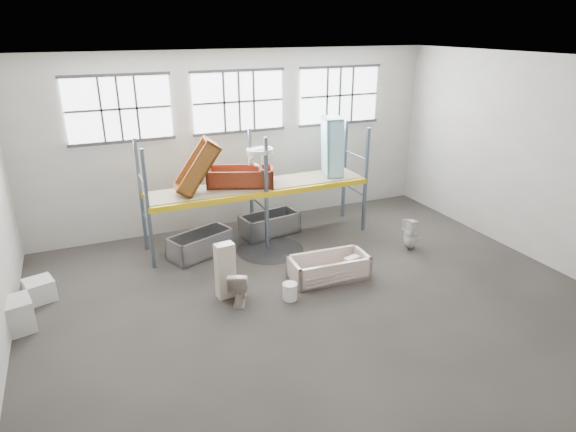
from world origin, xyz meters
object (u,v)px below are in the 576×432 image
bathtub_beige (329,267)px  toilet_white (411,234)px  cistern_tall (225,271)px  steel_tub_left (201,244)px  toilet_beige (239,286)px  steel_tub_right (270,224)px  blue_tub_upright (332,147)px  carton_near (11,317)px  bucket (290,291)px  rust_tub_flat (241,177)px

bathtub_beige → toilet_white: size_ratio=2.14×
cistern_tall → steel_tub_left: 2.30m
toilet_beige → steel_tub_right: 3.72m
steel_tub_left → blue_tub_upright: size_ratio=0.98×
steel_tub_right → carton_near: (-6.37, -2.45, 0.02)m
toilet_white → bucket: 4.16m
steel_tub_left → rust_tub_flat: rust_tub_flat is taller
bucket → rust_tub_flat: bearing=88.6°
cistern_tall → toilet_white: bearing=-1.6°
toilet_white → steel_tub_left: toilet_white is taller
bucket → carton_near: (-5.44, 1.07, 0.13)m
steel_tub_right → rust_tub_flat: size_ratio=0.94×
toilet_beige → steel_tub_left: size_ratio=0.46×
toilet_beige → blue_tub_upright: 5.24m
steel_tub_right → blue_tub_upright: 2.80m
toilet_beige → cistern_tall: bearing=-33.9°
bathtub_beige → rust_tub_flat: 3.49m
cistern_tall → bucket: size_ratio=3.33×
toilet_white → rust_tub_flat: (-3.92, 2.34, 1.39)m
bathtub_beige → blue_tub_upright: size_ratio=1.10×
steel_tub_right → carton_near: 6.82m
blue_tub_upright → carton_near: (-8.21, -2.27, -2.07)m
toilet_beige → steel_tub_right: size_ratio=0.46×
cistern_tall → rust_tub_flat: 3.29m
bathtub_beige → cistern_tall: (-2.47, 0.14, 0.36)m
toilet_white → bucket: toilet_white is taller
steel_tub_right → bucket: (-0.92, -3.52, -0.11)m
bucket → bathtub_beige: bearing=23.5°
steel_tub_left → steel_tub_right: steel_tub_left is taller
toilet_beige → steel_tub_left: 2.60m
toilet_white → carton_near: (-9.45, -0.04, -0.10)m
toilet_beige → blue_tub_upright: blue_tub_upright is taller
toilet_beige → carton_near: 4.46m
toilet_beige → toilet_white: 5.10m
toilet_white → blue_tub_upright: size_ratio=0.51×
cistern_tall → rust_tub_flat: bearing=58.4°
toilet_white → blue_tub_upright: bearing=-166.0°
bathtub_beige → toilet_beige: 2.28m
toilet_white → bucket: (-4.00, -1.11, -0.24)m
bathtub_beige → steel_tub_right: steel_tub_right is taller
bathtub_beige → bucket: (-1.24, -0.54, -0.08)m
blue_tub_upright → carton_near: blue_tub_upright is taller
steel_tub_left → carton_near: carton_near is taller
rust_tub_flat → carton_near: size_ratio=2.31×
cistern_tall → toilet_white: (5.24, 0.43, -0.20)m
blue_tub_upright → bucket: (-2.77, -3.34, -2.21)m
steel_tub_right → bucket: size_ratio=4.32×
bathtub_beige → blue_tub_upright: blue_tub_upright is taller
blue_tub_upright → carton_near: size_ratio=2.21×
cistern_tall → steel_tub_right: bearing=46.6°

